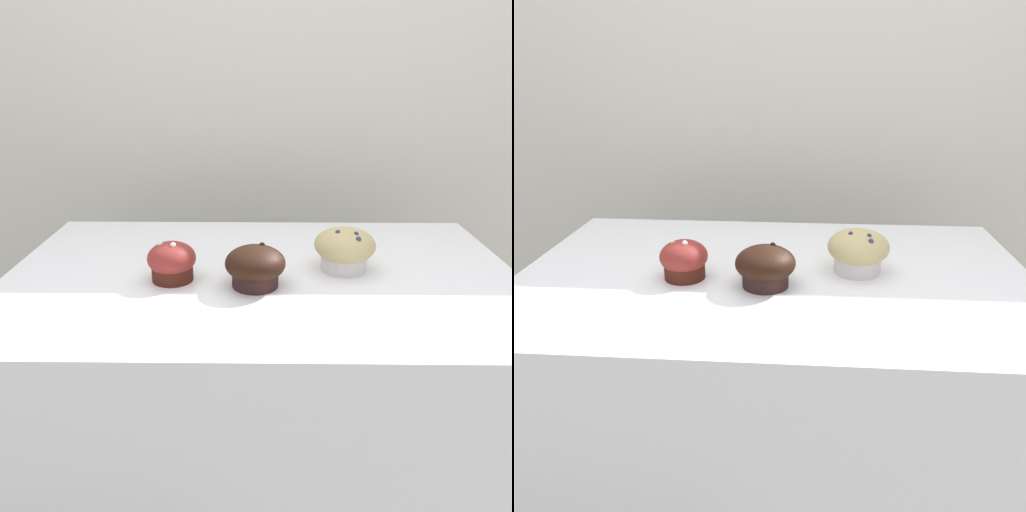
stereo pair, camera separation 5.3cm
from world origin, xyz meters
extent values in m
cube|color=beige|center=(0.00, 0.60, 0.90)|extent=(3.20, 0.10, 1.80)
cube|color=white|center=(0.00, 0.00, 0.45)|extent=(1.00, 0.64, 0.90)
cylinder|color=#321B1A|center=(-0.01, -0.07, 0.92)|extent=(0.09, 0.09, 0.04)
ellipsoid|color=black|center=(-0.01, -0.07, 0.94)|extent=(0.11, 0.11, 0.06)
sphere|color=black|center=(0.00, -0.05, 0.97)|extent=(0.01, 0.01, 0.01)
cylinder|color=silver|center=(0.16, 0.01, 0.92)|extent=(0.09, 0.09, 0.05)
ellipsoid|color=tan|center=(0.16, 0.01, 0.95)|extent=(0.12, 0.12, 0.07)
sphere|color=navy|center=(0.14, 0.00, 0.98)|extent=(0.01, 0.01, 0.01)
sphere|color=navy|center=(0.18, -0.01, 0.98)|extent=(0.01, 0.01, 0.01)
sphere|color=navy|center=(0.18, -0.02, 0.97)|extent=(0.01, 0.01, 0.01)
cylinder|color=#471B11|center=(-0.17, -0.04, 0.92)|extent=(0.08, 0.08, 0.04)
ellipsoid|color=maroon|center=(-0.17, -0.04, 0.94)|extent=(0.09, 0.09, 0.06)
sphere|color=white|center=(-0.19, -0.04, 0.97)|extent=(0.01, 0.01, 0.01)
sphere|color=white|center=(-0.16, -0.05, 0.97)|extent=(0.01, 0.01, 0.01)
camera|label=1|loc=(0.00, -0.90, 1.29)|focal=35.00mm
camera|label=2|loc=(0.06, -0.90, 1.29)|focal=35.00mm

